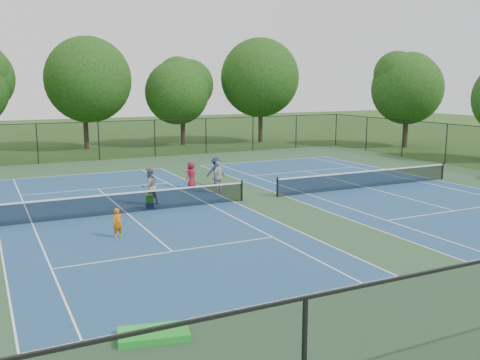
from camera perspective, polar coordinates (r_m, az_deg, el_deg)
name	(u,v)px	position (r m, az deg, el deg)	size (l,w,h in m)	color
ground	(260,199)	(27.80, 2.12, -2.04)	(140.00, 140.00, 0.00)	#234716
court_pad	(260,199)	(27.80, 2.12, -2.03)	(36.00, 36.00, 0.01)	#294A30
tennis_court_left	(127,211)	(25.30, -12.00, -3.28)	(12.00, 23.83, 1.07)	navy
tennis_court_right	(367,186)	(31.65, 13.35, -0.61)	(12.00, 23.83, 1.07)	navy
perimeter_fence	(260,169)	(27.51, 2.14, 1.22)	(36.08, 36.08, 3.02)	black
tree_back_b	(83,76)	(50.69, -16.39, 10.64)	(7.60, 7.60, 10.03)	#2D2116
tree_back_c	(182,88)	(52.07, -6.20, 9.74)	(6.00, 6.00, 8.40)	#2D2116
tree_back_d	(261,74)	(54.46, 2.23, 11.23)	(7.80, 7.80, 10.37)	#2D2116
tree_side_e	(408,84)	(52.21, 17.49, 9.70)	(6.60, 6.60, 8.87)	#2D2116
child_player	(118,223)	(21.33, -12.89, -4.50)	(0.43, 0.28, 1.17)	#D16A0D
instructor	(149,186)	(26.62, -9.64, -0.67)	(0.91, 0.71, 1.88)	gray
bystander_a	(219,177)	(29.14, -2.31, 0.31)	(1.04, 0.43, 1.77)	silver
bystander_b	(216,172)	(31.33, -2.58, 0.91)	(1.07, 0.62, 1.66)	#1A2239
bystander_c	(191,175)	(30.66, -5.22, 0.54)	(0.75, 0.49, 1.53)	maroon
ball_crate	(150,206)	(25.97, -9.60, -2.72)	(0.36, 0.30, 0.31)	navy
ball_hopper	(150,199)	(25.90, -9.62, -1.98)	(0.34, 0.28, 0.37)	#23991B
green_tarp	(154,334)	(13.30, -9.20, -15.92)	(1.66, 0.86, 0.17)	green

